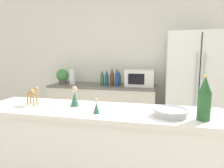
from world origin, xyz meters
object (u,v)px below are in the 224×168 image
at_px(refrigerator, 194,89).
at_px(back_bottle_0, 117,77).
at_px(back_bottle_4, 107,78).
at_px(back_bottle_2, 119,78).
at_px(fruit_bowl, 170,112).
at_px(potted_plant, 63,76).
at_px(wine_bottle, 204,99).
at_px(camel_figurine, 32,94).
at_px(back_bottle_1, 102,78).
at_px(wise_man_figurine_blue, 75,97).
at_px(wise_man_figurine_crimson, 96,107).
at_px(back_bottle_3, 112,77).
at_px(microwave, 140,78).
at_px(paper_towel_roll, 72,77).

relative_size(refrigerator, back_bottle_0, 5.54).
distance_m(back_bottle_0, back_bottle_4, 0.19).
height_order(back_bottle_2, fruit_bowl, back_bottle_2).
xyz_separation_m(potted_plant, wine_bottle, (2.04, -2.02, 0.09)).
bearing_deg(back_bottle_0, fruit_bowl, -67.77).
bearing_deg(wine_bottle, camel_figurine, 175.48).
bearing_deg(back_bottle_4, back_bottle_1, 176.96).
relative_size(back_bottle_4, wise_man_figurine_blue, 1.62).
bearing_deg(wise_man_figurine_crimson, back_bottle_3, 99.81).
xyz_separation_m(potted_plant, wise_man_figurine_blue, (1.06, -1.87, 0.03)).
distance_m(microwave, wise_man_figurine_crimson, 2.06).
bearing_deg(back_bottle_1, back_bottle_3, 10.12).
height_order(potted_plant, back_bottle_4, back_bottle_4).
height_order(refrigerator, fruit_bowl, refrigerator).
xyz_separation_m(back_bottle_3, wise_man_figurine_crimson, (0.35, -2.01, -0.00)).
bearing_deg(wine_bottle, microwave, 106.48).
height_order(camel_figurine, wise_man_figurine_crimson, camel_figurine).
bearing_deg(microwave, back_bottle_0, -165.27).
relative_size(back_bottle_2, wise_man_figurine_crimson, 2.36).
distance_m(microwave, back_bottle_1, 0.65).
relative_size(back_bottle_3, wise_man_figurine_crimson, 2.69).
xyz_separation_m(back_bottle_1, back_bottle_4, (0.08, -0.00, -0.00)).
distance_m(paper_towel_roll, microwave, 1.23).
height_order(wine_bottle, camel_figurine, wine_bottle).
xyz_separation_m(back_bottle_1, fruit_bowl, (1.05, -1.92, -0.01)).
bearing_deg(back_bottle_3, back_bottle_0, -29.68).
bearing_deg(back_bottle_0, camel_figurine, -101.29).
height_order(potted_plant, camel_figurine, potted_plant).
xyz_separation_m(fruit_bowl, wise_man_figurine_crimson, (-0.53, -0.06, 0.02)).
bearing_deg(microwave, refrigerator, -6.71).
xyz_separation_m(refrigerator, camel_figurine, (-1.61, -1.83, 0.20)).
height_order(back_bottle_2, wise_man_figurine_crimson, back_bottle_2).
relative_size(wise_man_figurine_blue, wise_man_figurine_crimson, 1.47).
bearing_deg(back_bottle_2, back_bottle_3, -171.31).
bearing_deg(camel_figurine, wise_man_figurine_blue, 7.55).
bearing_deg(back_bottle_4, camel_figurine, -95.50).
bearing_deg(refrigerator, wise_man_figurine_blue, -124.85).
bearing_deg(camel_figurine, back_bottle_0, 78.71).
bearing_deg(refrigerator, back_bottle_2, 176.27).
xyz_separation_m(back_bottle_3, fruit_bowl, (0.88, -1.95, -0.02)).
bearing_deg(back_bottle_4, wine_bottle, -59.23).
relative_size(back_bottle_1, fruit_bowl, 1.12).
bearing_deg(back_bottle_2, back_bottle_4, -165.70).
height_order(refrigerator, back_bottle_1, refrigerator).
bearing_deg(paper_towel_roll, potted_plant, 170.15).
height_order(back_bottle_2, wine_bottle, wine_bottle).
bearing_deg(microwave, wise_man_figurine_blue, -101.28).
xyz_separation_m(paper_towel_roll, back_bottle_4, (0.66, -0.02, -0.01)).
distance_m(back_bottle_2, wise_man_figurine_blue, 1.86).
relative_size(microwave, back_bottle_0, 1.52).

